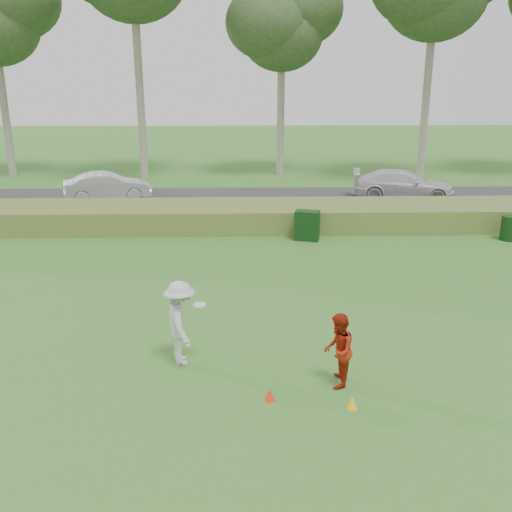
{
  "coord_description": "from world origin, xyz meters",
  "views": [
    {
      "loc": [
        -0.37,
        -10.25,
        5.84
      ],
      "look_at": [
        0.0,
        4.0,
        1.3
      ],
      "focal_mm": 40.0,
      "sensor_mm": 36.0,
      "label": 1
    }
  ],
  "objects_px": {
    "car_right": "(403,185)",
    "trash_bin": "(509,228)",
    "cone_yellow": "(352,402)",
    "player_red": "(338,351)",
    "car_mid": "(108,186)",
    "utility_cabinet": "(307,225)",
    "player_white": "(181,323)",
    "cone_orange": "(270,395)"
  },
  "relations": [
    {
      "from": "player_red",
      "to": "cone_yellow",
      "type": "relative_size",
      "value": 6.29
    },
    {
      "from": "utility_cabinet",
      "to": "player_white",
      "type": "bearing_deg",
      "value": -96.57
    },
    {
      "from": "trash_bin",
      "to": "car_right",
      "type": "relative_size",
      "value": 0.19
    },
    {
      "from": "player_red",
      "to": "utility_cabinet",
      "type": "height_order",
      "value": "player_red"
    },
    {
      "from": "player_white",
      "to": "cone_yellow",
      "type": "bearing_deg",
      "value": -135.65
    },
    {
      "from": "player_white",
      "to": "utility_cabinet",
      "type": "distance_m",
      "value": 10.05
    },
    {
      "from": "player_white",
      "to": "player_red",
      "type": "xyz_separation_m",
      "value": [
        3.14,
        -1.03,
        -0.16
      ]
    },
    {
      "from": "cone_orange",
      "to": "car_right",
      "type": "height_order",
      "value": "car_right"
    },
    {
      "from": "cone_yellow",
      "to": "utility_cabinet",
      "type": "bearing_deg",
      "value": 87.84
    },
    {
      "from": "car_mid",
      "to": "car_right",
      "type": "height_order",
      "value": "car_right"
    },
    {
      "from": "player_red",
      "to": "trash_bin",
      "type": "distance_m",
      "value": 12.93
    },
    {
      "from": "player_red",
      "to": "car_mid",
      "type": "distance_m",
      "value": 19.21
    },
    {
      "from": "utility_cabinet",
      "to": "cone_yellow",
      "type": "bearing_deg",
      "value": -77.1
    },
    {
      "from": "trash_bin",
      "to": "car_mid",
      "type": "xyz_separation_m",
      "value": [
        -16.29,
        7.19,
        0.27
      ]
    },
    {
      "from": "cone_orange",
      "to": "cone_yellow",
      "type": "distance_m",
      "value": 1.52
    },
    {
      "from": "cone_yellow",
      "to": "car_mid",
      "type": "bearing_deg",
      "value": 114.87
    },
    {
      "from": "car_right",
      "to": "player_white",
      "type": "bearing_deg",
      "value": 161.91
    },
    {
      "from": "player_white",
      "to": "cone_orange",
      "type": "distance_m",
      "value": 2.49
    },
    {
      "from": "cone_yellow",
      "to": "car_mid",
      "type": "xyz_separation_m",
      "value": [
        -8.42,
        18.16,
        0.61
      ]
    },
    {
      "from": "trash_bin",
      "to": "utility_cabinet",
      "type": "bearing_deg",
      "value": 178.24
    },
    {
      "from": "car_right",
      "to": "car_mid",
      "type": "bearing_deg",
      "value": 100.9
    },
    {
      "from": "cone_yellow",
      "to": "utility_cabinet",
      "type": "height_order",
      "value": "utility_cabinet"
    },
    {
      "from": "utility_cabinet",
      "to": "car_right",
      "type": "relative_size",
      "value": 0.23
    },
    {
      "from": "cone_orange",
      "to": "car_right",
      "type": "bearing_deg",
      "value": 67.51
    },
    {
      "from": "cone_orange",
      "to": "car_mid",
      "type": "bearing_deg",
      "value": 111.2
    },
    {
      "from": "player_red",
      "to": "car_right",
      "type": "xyz_separation_m",
      "value": [
        6.0,
        17.22,
        0.01
      ]
    },
    {
      "from": "player_white",
      "to": "car_right",
      "type": "height_order",
      "value": "player_white"
    },
    {
      "from": "trash_bin",
      "to": "car_right",
      "type": "height_order",
      "value": "car_right"
    },
    {
      "from": "player_red",
      "to": "cone_orange",
      "type": "xyz_separation_m",
      "value": [
        -1.35,
        -0.52,
        -0.63
      ]
    },
    {
      "from": "utility_cabinet",
      "to": "car_mid",
      "type": "height_order",
      "value": "car_mid"
    },
    {
      "from": "cone_orange",
      "to": "cone_yellow",
      "type": "relative_size",
      "value": 0.99
    },
    {
      "from": "cone_yellow",
      "to": "trash_bin",
      "type": "bearing_deg",
      "value": 54.35
    },
    {
      "from": "car_mid",
      "to": "cone_orange",
      "type": "bearing_deg",
      "value": -175.26
    },
    {
      "from": "utility_cabinet",
      "to": "car_right",
      "type": "bearing_deg",
      "value": 66.67
    },
    {
      "from": "car_right",
      "to": "trash_bin",
      "type": "bearing_deg",
      "value": -152.79
    },
    {
      "from": "utility_cabinet",
      "to": "car_right",
      "type": "xyz_separation_m",
      "value": [
        5.43,
        6.85,
        0.21
      ]
    },
    {
      "from": "player_red",
      "to": "car_mid",
      "type": "bearing_deg",
      "value": -141.36
    },
    {
      "from": "player_red",
      "to": "trash_bin",
      "type": "height_order",
      "value": "player_red"
    },
    {
      "from": "trash_bin",
      "to": "car_mid",
      "type": "height_order",
      "value": "car_mid"
    },
    {
      "from": "player_red",
      "to": "utility_cabinet",
      "type": "xyz_separation_m",
      "value": [
        0.57,
        10.37,
        -0.2
      ]
    },
    {
      "from": "utility_cabinet",
      "to": "trash_bin",
      "type": "relative_size",
      "value": 1.2
    },
    {
      "from": "cone_orange",
      "to": "car_mid",
      "type": "distance_m",
      "value": 19.16
    }
  ]
}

